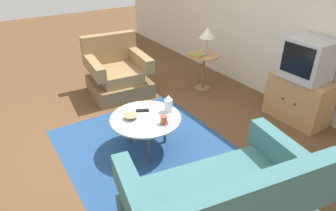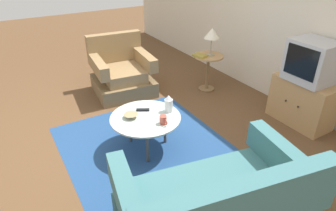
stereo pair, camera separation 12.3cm
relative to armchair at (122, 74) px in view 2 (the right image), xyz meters
name	(u,v)px [view 2 (the right image)]	position (x,y,z in m)	size (l,w,h in m)	color
ground_plane	(146,142)	(1.48, -0.32, -0.30)	(16.00, 16.00, 0.00)	brown
back_wall	(293,10)	(1.48, 1.99, 1.05)	(9.00, 0.12, 2.70)	beige
area_rug	(147,148)	(1.59, -0.37, -0.30)	(2.05, 1.85, 0.00)	navy
armchair	(122,74)	(0.00, 0.00, 0.00)	(0.95, 0.97, 0.89)	brown
couch	(215,208)	(2.92, -0.43, -0.01)	(1.17, 1.64, 0.86)	#325C60
coffee_table	(146,120)	(1.59, -0.37, 0.10)	(0.81, 0.81, 0.44)	#B2C6C1
side_table	(208,65)	(0.68, 1.22, 0.13)	(0.47, 0.47, 0.60)	tan
tv_stand	(302,102)	(2.13, 1.68, 0.01)	(0.79, 0.44, 0.62)	tan
television	(312,61)	(2.13, 1.68, 0.58)	(0.53, 0.46, 0.52)	#B7B7BC
table_lamp	(212,34)	(0.69, 1.25, 0.63)	(0.24, 0.24, 0.43)	#9E937A
vase	(169,104)	(1.62, -0.08, 0.23)	(0.10, 0.10, 0.21)	white
mug	(163,120)	(1.82, -0.27, 0.18)	(0.13, 0.08, 0.09)	#B74C3D
bowl	(131,116)	(1.52, -0.52, 0.16)	(0.16, 0.16, 0.05)	tan
tv_remote_dark	(143,110)	(1.45, -0.33, 0.14)	(0.11, 0.15, 0.02)	black
book	(200,56)	(0.65, 1.07, 0.31)	(0.25, 0.21, 0.03)	olive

